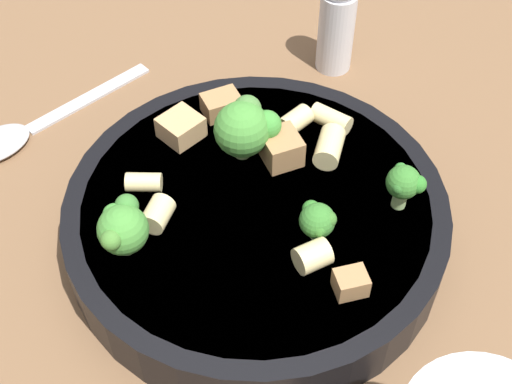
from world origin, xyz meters
The scene contains 18 objects.
ground_plane centered at (0.00, 0.00, 0.00)m, with size 2.00×2.00×0.00m, color brown.
pasta_bowl centered at (0.00, 0.00, 0.02)m, with size 0.26×0.26×0.04m.
broccoli_floret_0 centered at (0.05, -0.07, 0.06)m, with size 0.04×0.03×0.04m.
broccoli_floret_1 centered at (0.02, 0.04, 0.06)m, with size 0.02×0.02×0.03m.
broccoli_floret_2 centered at (-0.01, 0.09, 0.06)m, with size 0.02×0.03×0.03m.
broccoli_floret_3 centered at (-0.04, -0.01, 0.06)m, with size 0.04×0.04×0.04m.
rigatoni_0 centered at (0.05, 0.04, 0.05)m, with size 0.02×0.02×0.02m, color beige.
rigatoni_1 centered at (-0.05, 0.04, 0.05)m, with size 0.02×0.02×0.03m, color beige.
rigatoni_2 centered at (0.00, -0.08, 0.05)m, with size 0.01×0.01×0.02m, color beige.
rigatoni_3 centered at (-0.08, 0.04, 0.05)m, with size 0.01×0.01×0.03m, color beige.
rigatoni_4 centered at (0.03, -0.06, 0.05)m, with size 0.02×0.02×0.02m, color beige.
rigatoni_5 centered at (-0.07, 0.02, 0.05)m, with size 0.02×0.02×0.02m, color beige.
chicken_chunk_0 centered at (-0.05, -0.06, 0.05)m, with size 0.03×0.03×0.02m, color tan.
chicken_chunk_1 centered at (-0.04, 0.01, 0.05)m, with size 0.03×0.02×0.02m, color #A87A4C.
chicken_chunk_2 centered at (-0.08, -0.04, 0.05)m, with size 0.03×0.02×0.02m, color #A87A4C.
chicken_chunk_3 centered at (0.06, 0.07, 0.05)m, with size 0.02×0.02×0.01m, color #A87A4C.
pepper_shaker centered at (-0.20, 0.04, 0.05)m, with size 0.03×0.03×0.10m.
spoon centered at (-0.07, -0.20, 0.00)m, with size 0.15×0.13×0.01m.
Camera 1 is at (0.30, 0.05, 0.40)m, focal length 50.00 mm.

